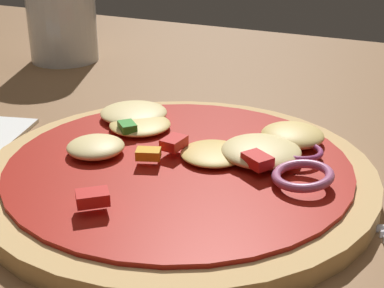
# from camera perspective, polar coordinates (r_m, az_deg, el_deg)

# --- Properties ---
(dining_table) EXTENTS (1.27, 0.83, 0.03)m
(dining_table) POSITION_cam_1_polar(r_m,az_deg,el_deg) (0.39, 8.76, -5.39)
(dining_table) COLOR brown
(dining_table) RESTS_ON ground
(pizza) EXTENTS (0.25, 0.25, 0.03)m
(pizza) POSITION_cam_1_polar(r_m,az_deg,el_deg) (0.37, -0.96, -2.48)
(pizza) COLOR tan
(pizza) RESTS_ON dining_table
(beer_glass) EXTENTS (0.08, 0.08, 0.13)m
(beer_glass) POSITION_cam_1_polar(r_m,az_deg,el_deg) (0.66, -13.04, 13.05)
(beer_glass) COLOR silver
(beer_glass) RESTS_ON dining_table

